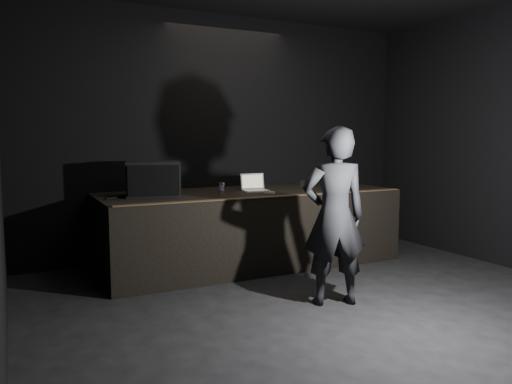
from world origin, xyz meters
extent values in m
plane|color=black|center=(0.00, 0.00, 0.00)|extent=(7.00, 7.00, 0.00)
cube|color=black|center=(0.00, 3.50, 1.75)|extent=(6.00, 0.10, 3.50)
cube|color=black|center=(0.00, 2.73, 0.50)|extent=(4.00, 1.50, 1.00)
cube|color=brown|center=(0.00, 2.02, 1.01)|extent=(3.92, 0.10, 0.01)
cube|color=black|center=(-1.31, 2.75, 1.22)|extent=(0.74, 0.60, 0.43)
cube|color=black|center=(-1.37, 2.52, 1.22)|extent=(0.60, 0.17, 0.37)
cylinder|color=black|center=(-1.52, 2.90, 1.01)|extent=(0.78, 0.53, 0.02)
cube|color=white|center=(0.09, 2.68, 1.01)|extent=(0.36, 0.27, 0.02)
cube|color=silver|center=(0.09, 2.68, 1.02)|extent=(0.30, 0.17, 0.00)
cube|color=white|center=(0.10, 2.83, 1.12)|extent=(0.34, 0.11, 0.22)
cube|color=gold|center=(0.10, 2.82, 1.12)|extent=(0.30, 0.09, 0.17)
cylinder|color=silver|center=(-0.49, 2.51, 1.08)|extent=(0.07, 0.07, 0.16)
cylinder|color=navy|center=(-0.49, 2.51, 1.08)|extent=(0.07, 0.07, 0.07)
cylinder|color=maroon|center=(-0.49, 2.51, 1.04)|extent=(0.07, 0.07, 0.01)
cylinder|color=white|center=(1.00, 2.97, 1.05)|extent=(0.07, 0.07, 0.09)
cube|color=white|center=(0.13, 2.38, 1.01)|extent=(0.10, 0.15, 0.03)
imported|color=black|center=(0.06, 0.83, 0.92)|extent=(0.77, 0.62, 1.84)
camera|label=1|loc=(-2.93, -3.35, 1.74)|focal=35.00mm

